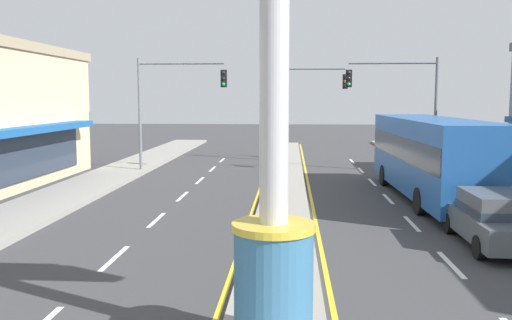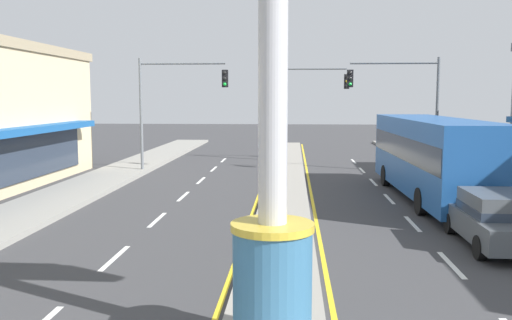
% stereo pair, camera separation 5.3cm
% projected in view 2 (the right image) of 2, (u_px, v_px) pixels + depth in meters
% --- Properties ---
extents(median_strip, '(1.85, 52.00, 0.14)m').
position_uv_depth(median_strip, '(285.00, 196.00, 22.45)').
color(median_strip, gray).
rests_on(median_strip, ground).
extents(sidewalk_left, '(2.91, 60.00, 0.18)m').
position_uv_depth(sidewalk_left, '(51.00, 202.00, 21.07)').
color(sidewalk_left, gray).
rests_on(sidewalk_left, ground).
extents(lane_markings, '(8.59, 52.00, 0.01)m').
position_uv_depth(lane_markings, '(284.00, 204.00, 21.12)').
color(lane_markings, silver).
rests_on(lane_markings, ground).
extents(district_sign, '(6.74, 1.33, 7.44)m').
position_uv_depth(district_sign, '(273.00, 111.00, 8.41)').
color(district_sign, '#33668C').
rests_on(district_sign, median_strip).
extents(traffic_light_left_side, '(4.86, 0.46, 6.20)m').
position_uv_depth(traffic_light_left_side, '(173.00, 95.00, 29.38)').
color(traffic_light_left_side, slate).
rests_on(traffic_light_left_side, ground).
extents(traffic_light_right_side, '(4.86, 0.46, 6.20)m').
position_uv_depth(traffic_light_right_side, '(404.00, 95.00, 28.91)').
color(traffic_light_right_side, slate).
rests_on(traffic_light_right_side, ground).
extents(traffic_light_median_far, '(4.20, 0.46, 6.20)m').
position_uv_depth(traffic_light_median_far, '(307.00, 96.00, 34.80)').
color(traffic_light_median_far, slate).
rests_on(traffic_light_median_far, ground).
extents(bus_near_right_lane, '(2.82, 11.26, 3.26)m').
position_uv_depth(bus_near_right_lane, '(432.00, 154.00, 21.82)').
color(bus_near_right_lane, '#1E5199').
rests_on(bus_near_right_lane, ground).
extents(sedan_near_left_lane, '(1.85, 4.31, 1.53)m').
position_uv_depth(sedan_near_left_lane, '(495.00, 219.00, 15.00)').
color(sedan_near_left_lane, '#4C5156').
rests_on(sedan_near_left_lane, ground).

